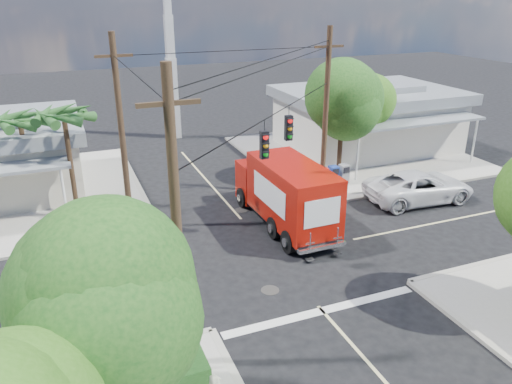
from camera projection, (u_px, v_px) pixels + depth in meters
ground at (273, 256)px, 21.39m from camera, size 120.00×120.00×0.00m
sidewalk_ne at (354, 154)px, 34.50m from camera, size 14.12×14.12×0.14m
sidewalk_nw at (8, 200)px, 26.95m from camera, size 14.12×14.12×0.14m
road_markings at (288, 272)px, 20.12m from camera, size 32.00×32.00×0.01m
building_ne at (367, 117)px, 35.15m from camera, size 11.80×10.20×4.50m
radio_tower at (171, 63)px, 36.66m from camera, size 0.80×0.80×17.00m
tree_sw_front at (122, 298)px, 10.86m from camera, size 3.88×3.78×6.03m
tree_ne_front at (343, 102)px, 27.92m from camera, size 4.21×4.14×6.66m
tree_ne_back at (361, 101)px, 30.93m from camera, size 3.77×3.66×5.82m
palm_nw_front at (64, 118)px, 23.35m from camera, size 3.01×3.08×5.59m
palm_nw_back at (20, 122)px, 24.09m from camera, size 3.01×3.08×5.19m
utility_poles at (224, 145)px, 20.47m from camera, size 12.00×10.68×9.00m
picket_fence at (95, 380)px, 13.61m from camera, size 5.94×0.06×1.00m
vending_boxes at (333, 175)px, 28.72m from camera, size 1.90×0.50×1.10m
delivery_truck at (286, 193)px, 23.62m from camera, size 2.56×7.62×3.27m
parked_car at (419, 187)px, 26.70m from camera, size 6.08×3.11×1.64m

